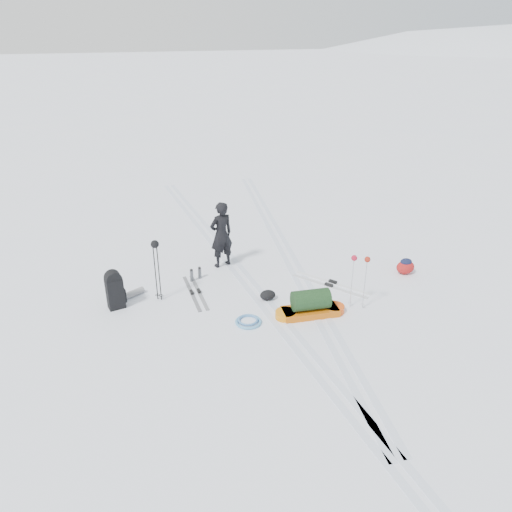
% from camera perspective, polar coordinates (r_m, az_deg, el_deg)
% --- Properties ---
extents(ground, '(200.00, 200.00, 0.00)m').
position_cam_1_polar(ground, '(11.11, 0.53, -4.81)').
color(ground, white).
rests_on(ground, ground).
extents(snow_hill_backdrop, '(359.50, 192.00, 162.45)m').
position_cam_1_polar(snow_hill_backdrop, '(136.24, 14.61, -8.87)').
color(snow_hill_backdrop, white).
rests_on(snow_hill_backdrop, ground).
extents(ski_tracks, '(3.38, 17.97, 0.01)m').
position_cam_1_polar(ski_tracks, '(12.01, 1.99, -2.35)').
color(ski_tracks, silver).
rests_on(ski_tracks, ground).
extents(skier, '(0.70, 0.56, 1.68)m').
position_cam_1_polar(skier, '(12.23, -3.99, 2.44)').
color(skier, black).
rests_on(skier, ground).
extents(pulk_sled, '(1.53, 0.59, 0.57)m').
position_cam_1_polar(pulk_sled, '(10.46, 6.24, -5.65)').
color(pulk_sled, '#BF580B').
rests_on(pulk_sled, ground).
extents(expedition_rucksack, '(0.84, 0.72, 0.87)m').
position_cam_1_polar(expedition_rucksack, '(11.02, -15.59, -3.73)').
color(expedition_rucksack, black).
rests_on(expedition_rucksack, ground).
extents(ski_poles_black, '(0.19, 0.18, 1.42)m').
position_cam_1_polar(ski_poles_black, '(10.74, -11.42, 0.50)').
color(ski_poles_black, black).
rests_on(ski_poles_black, ground).
extents(ski_poles_silver, '(0.35, 0.27, 1.22)m').
position_cam_1_polar(ski_poles_silver, '(10.50, 11.82, -0.98)').
color(ski_poles_silver, silver).
rests_on(ski_poles_silver, ground).
extents(touring_skis_grey, '(0.28, 1.68, 0.06)m').
position_cam_1_polar(touring_skis_grey, '(11.38, -6.95, -4.15)').
color(touring_skis_grey, '#94989C').
rests_on(touring_skis_grey, ground).
extents(touring_skis_white, '(1.39, 1.73, 0.07)m').
position_cam_1_polar(touring_skis_white, '(11.76, 8.54, -3.21)').
color(touring_skis_white, silver).
rests_on(touring_skis_white, ground).
extents(rope_coil, '(0.70, 0.70, 0.07)m').
position_cam_1_polar(rope_coil, '(10.25, -0.89, -7.45)').
color(rope_coil, '#5399CA').
rests_on(rope_coil, ground).
extents(small_daypack, '(0.54, 0.47, 0.39)m').
position_cam_1_polar(small_daypack, '(12.62, 16.72, -1.13)').
color(small_daypack, maroon).
rests_on(small_daypack, ground).
extents(thermos_pair, '(0.31, 0.20, 0.31)m').
position_cam_1_polar(thermos_pair, '(11.89, -6.92, -2.07)').
color(thermos_pair, '#595C61').
rests_on(thermos_pair, ground).
extents(stuff_sack, '(0.39, 0.32, 0.22)m').
position_cam_1_polar(stuff_sack, '(11.01, 1.34, -4.48)').
color(stuff_sack, black).
rests_on(stuff_sack, ground).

